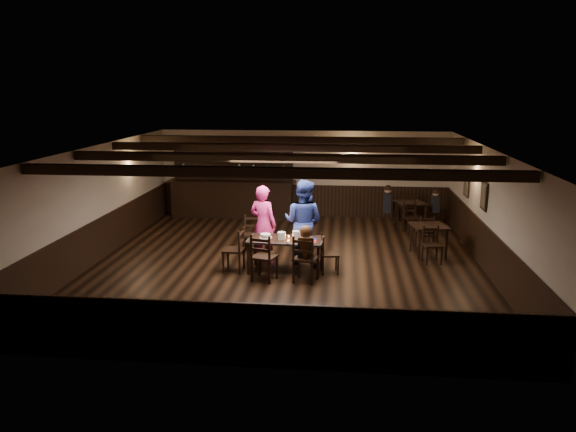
# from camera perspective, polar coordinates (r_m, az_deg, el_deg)

# --- Properties ---
(ground) EXTENTS (10.00, 10.00, 0.00)m
(ground) POSITION_cam_1_polar(r_m,az_deg,el_deg) (13.16, -0.07, -4.84)
(ground) COLOR black
(ground) RESTS_ON ground
(room_shell) EXTENTS (9.02, 10.02, 2.71)m
(room_shell) POSITION_cam_1_polar(r_m,az_deg,el_deg) (12.76, -0.02, 2.68)
(room_shell) COLOR beige
(room_shell) RESTS_ON ground
(dining_table) EXTENTS (1.70, 0.93, 0.75)m
(dining_table) POSITION_cam_1_polar(r_m,az_deg,el_deg) (12.43, -0.23, -2.66)
(dining_table) COLOR black
(dining_table) RESTS_ON ground
(chair_near_left) EXTENTS (0.59, 0.58, 1.03)m
(chair_near_left) POSITION_cam_1_polar(r_m,az_deg,el_deg) (11.81, -2.61, -3.89)
(chair_near_left) COLOR black
(chair_near_left) RESTS_ON ground
(chair_near_right) EXTENTS (0.57, 0.55, 1.02)m
(chair_near_right) POSITION_cam_1_polar(r_m,az_deg,el_deg) (11.73, 1.67, -4.05)
(chair_near_right) COLOR black
(chair_near_right) RESTS_ON ground
(chair_end_left) EXTENTS (0.47, 0.49, 0.98)m
(chair_end_left) POSITION_cam_1_polar(r_m,az_deg,el_deg) (12.50, -5.19, -3.12)
(chair_end_left) COLOR black
(chair_end_left) RESTS_ON ground
(chair_end_right) EXTENTS (0.44, 0.46, 0.87)m
(chair_end_right) POSITION_cam_1_polar(r_m,az_deg,el_deg) (12.39, 3.93, -3.56)
(chair_end_right) COLOR black
(chair_end_right) RESTS_ON ground
(chair_far_pushed) EXTENTS (0.46, 0.44, 0.93)m
(chair_far_pushed) POSITION_cam_1_polar(r_m,az_deg,el_deg) (13.93, -3.64, -1.52)
(chair_far_pushed) COLOR black
(chair_far_pushed) RESTS_ON ground
(woman_pink) EXTENTS (0.78, 0.66, 1.83)m
(woman_pink) POSITION_cam_1_polar(r_m,az_deg,el_deg) (13.03, -2.55, -0.85)
(woman_pink) COLOR #FF369E
(woman_pink) RESTS_ON ground
(man_blue) EXTENTS (1.16, 1.03, 1.98)m
(man_blue) POSITION_cam_1_polar(r_m,az_deg,el_deg) (12.91, 1.56, -0.63)
(man_blue) COLOR navy
(man_blue) RESTS_ON ground
(seated_person) EXTENTS (0.32, 0.49, 0.79)m
(seated_person) POSITION_cam_1_polar(r_m,az_deg,el_deg) (11.73, 1.80, -2.92)
(seated_person) COLOR black
(seated_person) RESTS_ON ground
(cake) EXTENTS (0.28, 0.28, 0.09)m
(cake) POSITION_cam_1_polar(r_m,az_deg,el_deg) (12.49, -2.30, -2.04)
(cake) COLOR white
(cake) RESTS_ON dining_table
(plate_stack_a) EXTENTS (0.18, 0.18, 0.16)m
(plate_stack_a) POSITION_cam_1_polar(r_m,az_deg,el_deg) (12.35, -0.65, -2.00)
(plate_stack_a) COLOR white
(plate_stack_a) RESTS_ON dining_table
(plate_stack_b) EXTENTS (0.15, 0.15, 0.18)m
(plate_stack_b) POSITION_cam_1_polar(r_m,az_deg,el_deg) (12.38, 0.81, -1.93)
(plate_stack_b) COLOR white
(plate_stack_b) RESTS_ON dining_table
(tea_light) EXTENTS (0.05, 0.05, 0.06)m
(tea_light) POSITION_cam_1_polar(r_m,az_deg,el_deg) (12.46, 0.07, -2.15)
(tea_light) COLOR #A5A8AD
(tea_light) RESTS_ON dining_table
(salt_shaker) EXTENTS (0.04, 0.04, 0.09)m
(salt_shaker) POSITION_cam_1_polar(r_m,az_deg,el_deg) (12.22, 1.42, -2.35)
(salt_shaker) COLOR silver
(salt_shaker) RESTS_ON dining_table
(pepper_shaker) EXTENTS (0.03, 0.03, 0.08)m
(pepper_shaker) POSITION_cam_1_polar(r_m,az_deg,el_deg) (12.30, 1.49, -2.28)
(pepper_shaker) COLOR #A5A8AD
(pepper_shaker) RESTS_ON dining_table
(drink_glass) EXTENTS (0.08, 0.08, 0.12)m
(drink_glass) POSITION_cam_1_polar(r_m,az_deg,el_deg) (12.49, 1.10, -1.92)
(drink_glass) COLOR silver
(drink_glass) RESTS_ON dining_table
(menu_red) EXTENTS (0.36, 0.26, 0.00)m
(menu_red) POSITION_cam_1_polar(r_m,az_deg,el_deg) (12.23, 2.12, -2.56)
(menu_red) COLOR maroon
(menu_red) RESTS_ON dining_table
(menu_blue) EXTENTS (0.33, 0.28, 0.00)m
(menu_blue) POSITION_cam_1_polar(r_m,az_deg,el_deg) (12.44, 2.31, -2.28)
(menu_blue) COLOR #111955
(menu_blue) RESTS_ON dining_table
(bar_counter) EXTENTS (4.00, 0.70, 2.20)m
(bar_counter) POSITION_cam_1_polar(r_m,az_deg,el_deg) (17.84, -5.64, 2.28)
(bar_counter) COLOR black
(bar_counter) RESTS_ON ground
(back_table_a) EXTENTS (0.94, 0.94, 0.75)m
(back_table_a) POSITION_cam_1_polar(r_m,az_deg,el_deg) (14.07, 14.13, -1.30)
(back_table_a) COLOR black
(back_table_a) RESTS_ON ground
(back_table_b) EXTENTS (1.05, 1.05, 0.75)m
(back_table_b) POSITION_cam_1_polar(r_m,az_deg,el_deg) (16.73, 12.25, 1.05)
(back_table_b) COLOR black
(back_table_b) RESTS_ON ground
(bg_patron_left) EXTENTS (0.28, 0.41, 0.79)m
(bg_patron_left) POSITION_cam_1_polar(r_m,az_deg,el_deg) (16.50, 10.08, 1.74)
(bg_patron_left) COLOR black
(bg_patron_left) RESTS_ON ground
(bg_patron_right) EXTENTS (0.23, 0.35, 0.68)m
(bg_patron_right) POSITION_cam_1_polar(r_m,az_deg,el_deg) (16.82, 14.73, 1.52)
(bg_patron_right) COLOR black
(bg_patron_right) RESTS_ON ground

